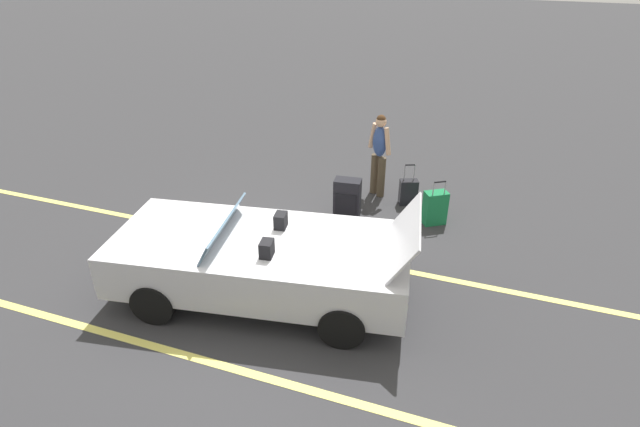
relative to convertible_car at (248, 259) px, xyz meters
name	(u,v)px	position (x,y,z in m)	size (l,w,h in m)	color
ground_plane	(264,294)	(-0.20, -0.03, -0.59)	(80.00, 80.00, 0.00)	#333335
lot_line_near	(296,249)	(-0.20, -1.28, -0.59)	(18.00, 0.12, 0.01)	#EAE066
lot_line_mid	(214,363)	(-0.20, 1.42, -0.59)	(18.00, 0.12, 0.01)	#EAE066
convertible_car	(248,259)	(0.00, 0.00, 0.00)	(4.43, 2.39, 1.50)	silver
suitcase_large_black	(347,198)	(-0.67, -2.66, -0.22)	(0.51, 0.35, 0.74)	black
suitcase_medium_bright	(435,208)	(-2.23, -2.94, -0.28)	(0.47, 0.42, 0.87)	#19723F
suitcase_small_carryon	(408,192)	(-1.64, -3.52, -0.34)	(0.39, 0.31, 0.81)	black
duffel_bag	(345,244)	(-0.99, -1.48, -0.43)	(0.64, 0.68, 0.34)	#991E8C
traveler_person	(379,151)	(-0.98, -3.74, 0.34)	(0.55, 0.41, 1.65)	#4C3F2D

